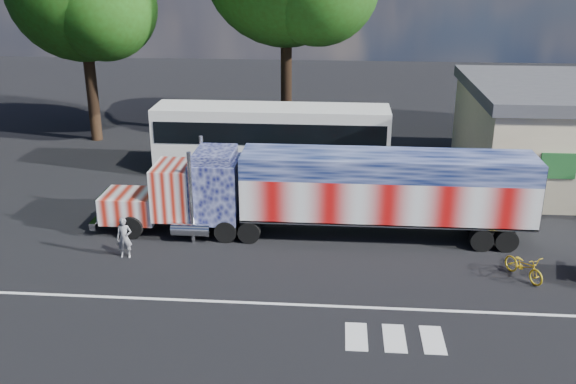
# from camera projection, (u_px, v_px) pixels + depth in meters

# --- Properties ---
(ground) EXTENTS (100.00, 100.00, 0.00)m
(ground) POSITION_uv_depth(u_px,v_px,m) (282.00, 264.00, 25.05)
(ground) COLOR black
(lane_markings) EXTENTS (30.00, 2.67, 0.01)m
(lane_markings) POSITION_uv_depth(u_px,v_px,m) (323.00, 318.00, 21.40)
(lane_markings) COLOR silver
(lane_markings) RESTS_ON ground
(semi_truck) EXTENTS (18.58, 2.93, 3.96)m
(semi_truck) POSITION_uv_depth(u_px,v_px,m) (331.00, 191.00, 26.93)
(semi_truck) COLOR black
(semi_truck) RESTS_ON ground
(coach_bus) EXTENTS (12.66, 2.95, 3.68)m
(coach_bus) POSITION_uv_depth(u_px,v_px,m) (272.00, 139.00, 34.82)
(coach_bus) COLOR silver
(coach_bus) RESTS_ON ground
(woman) EXTENTS (0.64, 0.45, 1.68)m
(woman) POSITION_uv_depth(u_px,v_px,m) (124.00, 238.00, 25.37)
(woman) COLOR slate
(woman) RESTS_ON ground
(bicycle) EXTENTS (1.52, 1.95, 0.99)m
(bicycle) POSITION_uv_depth(u_px,v_px,m) (524.00, 266.00, 23.84)
(bicycle) COLOR gold
(bicycle) RESTS_ON ground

